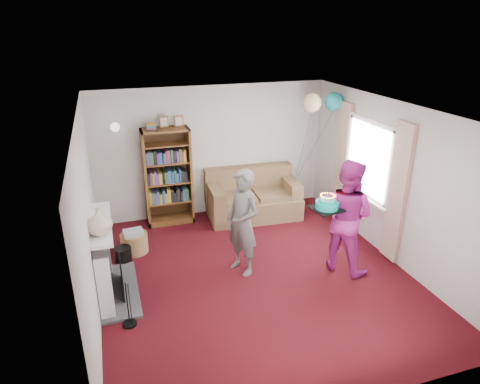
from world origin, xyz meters
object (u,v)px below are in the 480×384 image
object	(u,v)px
bookcase	(167,177)
birthday_cake	(327,205)
sofa	(252,198)
person_magenta	(346,216)
person_striped	(243,223)

from	to	relation	value
bookcase	birthday_cake	size ratio (longest dim) A/B	5.09
sofa	birthday_cake	distance (m)	2.52
bookcase	person_magenta	world-z (taller)	bookcase
person_striped	birthday_cake	xyz separation A→B (m)	(1.10, -0.49, 0.34)
bookcase	person_magenta	distance (m)	3.37
sofa	person_striped	bearing A→B (deg)	-110.13
person_magenta	birthday_cake	bearing A→B (deg)	71.37
bookcase	sofa	world-z (taller)	bookcase
bookcase	person_striped	bearing A→B (deg)	-69.62
person_magenta	birthday_cake	size ratio (longest dim) A/B	4.43
bookcase	birthday_cake	world-z (taller)	bookcase
person_striped	birthday_cake	bearing A→B (deg)	40.62
sofa	person_magenta	bearing A→B (deg)	-69.87
person_magenta	person_striped	bearing A→B (deg)	41.87
sofa	person_magenta	size ratio (longest dim) A/B	1.00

